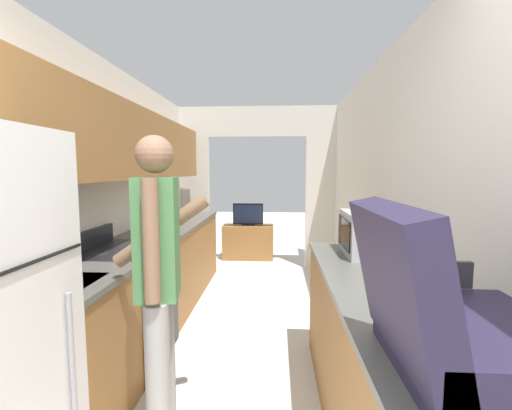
{
  "coord_description": "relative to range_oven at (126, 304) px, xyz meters",
  "views": [
    {
      "loc": [
        0.31,
        -0.42,
        1.53
      ],
      "look_at": [
        0.1,
        2.94,
        1.19
      ],
      "focal_mm": 24.0,
      "sensor_mm": 36.0,
      "label": 1
    }
  ],
  "objects": [
    {
      "name": "range_oven",
      "position": [
        0.0,
        0.0,
        0.0
      ],
      "size": [
        0.66,
        0.76,
        1.06
      ],
      "color": "black",
      "rests_on": "ground_plane"
    },
    {
      "name": "wall_right",
      "position": [
        2.13,
        -0.32,
        0.79
      ],
      "size": [
        0.06,
        7.26,
        2.5
      ],
      "color": "white",
      "rests_on": "ground_plane"
    },
    {
      "name": "tv_cabinet",
      "position": [
        0.71,
        3.27,
        -0.17
      ],
      "size": [
        0.87,
        0.42,
        0.58
      ],
      "color": "#9E6B38",
      "rests_on": "ground_plane"
    },
    {
      "name": "counter_left",
      "position": [
        -0.01,
        0.83,
        -0.0
      ],
      "size": [
        0.62,
        3.63,
        0.92
      ],
      "color": "#9E6B38",
      "rests_on": "ground_plane"
    },
    {
      "name": "suitcase",
      "position": [
        1.72,
        -1.56,
        0.61
      ],
      "size": [
        0.55,
        0.57,
        0.52
      ],
      "color": "#231E38",
      "rests_on": "counter_right"
    },
    {
      "name": "television",
      "position": [
        0.71,
        3.23,
        0.31
      ],
      "size": [
        0.52,
        0.16,
        0.38
      ],
      "color": "black",
      "rests_on": "tv_cabinet"
    },
    {
      "name": "wall_far_with_doorway",
      "position": [
        0.9,
        2.74,
        0.96
      ],
      "size": [
        2.81,
        0.06,
        2.5
      ],
      "color": "white",
      "rests_on": "ground_plane"
    },
    {
      "name": "microwave",
      "position": [
        1.89,
        -0.07,
        0.61
      ],
      "size": [
        0.38,
        0.49,
        0.31
      ],
      "color": "#B7B7BC",
      "rests_on": "counter_right"
    },
    {
      "name": "counter_right",
      "position": [
        1.8,
        -0.79,
        -0.01
      ],
      "size": [
        0.62,
        2.26,
        0.92
      ],
      "color": "#9E6B38",
      "rests_on": "ground_plane"
    },
    {
      "name": "knife",
      "position": [
        -0.07,
        0.5,
        0.46
      ],
      "size": [
        0.19,
        0.31,
        0.02
      ],
      "rotation": [
        0.0,
        0.0,
        0.78
      ],
      "color": "#B7B7BC",
      "rests_on": "counter_left"
    },
    {
      "name": "wall_left",
      "position": [
        -0.26,
        0.08,
        1.0
      ],
      "size": [
        0.38,
        7.26,
        2.5
      ],
      "color": "white",
      "rests_on": "ground_plane"
    },
    {
      "name": "person",
      "position": [
        0.58,
        -0.84,
        0.46
      ],
      "size": [
        0.55,
        0.41,
        1.71
      ],
      "rotation": [
        0.0,
        0.0,
        1.73
      ],
      "color": "#9E9E9E",
      "rests_on": "ground_plane"
    }
  ]
}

